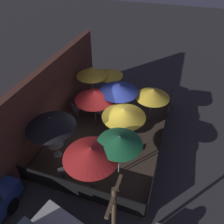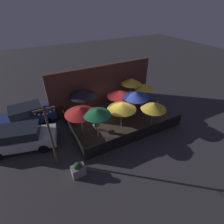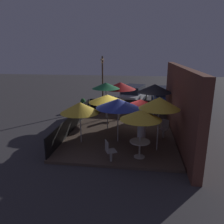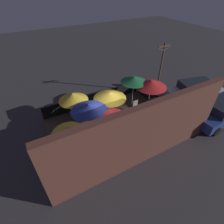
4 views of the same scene
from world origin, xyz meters
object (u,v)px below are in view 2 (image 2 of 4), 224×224
planter_box (78,170)px  parked_car_0 (21,138)px  patio_umbrella_4 (120,93)px  patio_umbrella_5 (131,81)px  patio_umbrella_1 (144,86)px  patio_umbrella_7 (136,95)px  patio_chair_0 (156,104)px  patio_umbrella_3 (154,106)px  patron_0 (127,103)px  patio_umbrella_2 (122,106)px  dining_table_1 (142,99)px  patio_chair_1 (96,125)px  patio_umbrella_0 (83,93)px  patio_chair_3 (75,120)px  patio_chair_2 (113,100)px  patio_umbrella_8 (80,111)px  parked_car_1 (27,115)px  light_post (50,134)px  dining_table_0 (84,109)px

planter_box → parked_car_0: size_ratio=0.20×
patio_umbrella_4 → patio_umbrella_5: bearing=26.4°
patio_umbrella_1 → patio_umbrella_7: bearing=-144.8°
patio_umbrella_4 → patio_chair_0: bearing=-21.5°
patio_umbrella_3 → patron_0: (-0.38, 2.97, -1.19)m
patio_umbrella_2 → patio_umbrella_7: size_ratio=0.97×
patio_umbrella_3 → dining_table_1: size_ratio=2.37×
patio_umbrella_2 → patio_chair_1: patio_umbrella_2 is taller
patio_umbrella_0 → patio_umbrella_1: 5.38m
dining_table_1 → patio_chair_3: patio_chair_3 is taller
patio_umbrella_7 → patio_chair_1: size_ratio=2.37×
patio_umbrella_1 → parked_car_0: bearing=-176.0°
patio_umbrella_1 → patio_umbrella_5: bearing=135.4°
patio_umbrella_0 → parked_car_0: bearing=-162.7°
patio_umbrella_4 → patio_chair_2: (0.05, 1.26, -1.25)m
dining_table_1 → patio_umbrella_7: bearing=-144.8°
patio_umbrella_7 → patio_umbrella_8: (-4.71, -0.36, 0.12)m
patio_umbrella_1 → patio_chair_3: size_ratio=2.26×
patron_0 → planter_box: size_ratio=1.41×
patio_umbrella_1 → planter_box: (-7.66, -4.52, -1.59)m
patio_umbrella_2 → dining_table_1: (3.33, 1.90, -1.23)m
patio_chair_1 → parked_car_1: parked_car_1 is taller
patio_umbrella_3 → planter_box: patio_umbrella_3 is taller
patron_0 → patio_chair_0: bearing=108.8°
patio_umbrella_2 → patio_chair_1: bearing=168.7°
patio_umbrella_2 → patio_umbrella_3: 2.34m
patio_umbrella_2 → light_post: 5.37m
patio_umbrella_5 → parked_car_0: bearing=-171.0°
patio_umbrella_0 → patio_chair_3: 2.18m
light_post → patio_umbrella_4: bearing=26.6°
patio_umbrella_5 → patio_umbrella_4: bearing=-153.6°
dining_table_1 → patio_umbrella_0: bearing=171.2°
patio_umbrella_1 → patio_umbrella_4: 2.43m
patio_chair_2 → patron_0: 1.40m
parked_car_1 → parked_car_0: bearing=-106.1°
patio_chair_2 → light_post: bearing=-117.6°
patio_umbrella_7 → patio_chair_0: (2.15, -0.11, -1.45)m
patio_umbrella_4 → patio_umbrella_5: 1.88m
patio_chair_2 → patio_chair_3: 4.26m
patio_umbrella_8 → patio_chair_0: patio_umbrella_8 is taller
patio_chair_0 → patio_chair_1: 5.83m
patio_umbrella_4 → patio_chair_3: size_ratio=2.28×
parked_car_0 → parked_car_1: same height
patio_umbrella_4 → patio_chair_2: size_ratio=2.21×
patio_umbrella_2 → patio_chair_3: patio_umbrella_2 is taller
patio_umbrella_5 → planter_box: bearing=-142.3°
dining_table_0 → patio_chair_1: size_ratio=0.82×
patio_umbrella_4 → patio_umbrella_8: (-3.86, -1.43, 0.31)m
dining_table_0 → dining_table_1: 5.37m
patio_umbrella_0 → dining_table_1: (5.31, -0.82, -1.54)m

